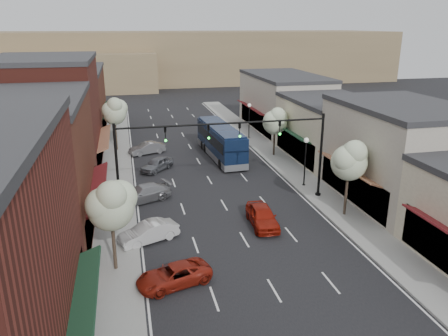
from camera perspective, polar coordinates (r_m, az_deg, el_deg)
ground at (r=27.76m, az=3.80°, el=-11.18°), size 160.00×160.00×0.00m
sidewalk_left at (r=43.77m, az=-13.93°, el=-0.35°), size 2.80×73.00×0.15m
sidewalk_right at (r=46.44m, az=7.22°, el=1.13°), size 2.80×73.00×0.15m
curb_left at (r=43.75m, az=-12.10°, el=-0.22°), size 0.25×73.00×0.17m
curb_right at (r=45.99m, az=5.58°, el=1.02°), size 0.25×73.00×0.17m
bldg_left_midnear at (r=31.26m, az=-25.40°, el=-0.24°), size 10.14×14.10×9.40m
bldg_left_midfar at (r=44.45m, az=-22.02°, el=6.25°), size 10.14×14.10×10.90m
bldg_left_far at (r=60.27m, az=-19.73°, el=8.14°), size 10.14×18.10×8.40m
bldg_right_midnear at (r=37.12m, az=21.87°, el=1.73°), size 9.14×12.10×7.90m
bldg_right_midfar at (r=47.27m, az=13.65°, el=4.94°), size 9.14×12.10×6.40m
bldg_right_far at (r=59.77m, az=7.76°, el=8.47°), size 9.14×16.10×7.40m
hill_far at (r=113.59m, az=-9.62°, el=14.13°), size 120.00×30.00×12.00m
hill_near at (r=103.12m, az=-23.36°, el=11.43°), size 50.00×20.00×8.00m
signal_mast_right at (r=34.82m, az=9.08°, el=3.03°), size 8.22×0.46×7.00m
signal_mast_left at (r=32.42m, az=-9.72°, el=1.86°), size 8.22×0.46×7.00m
tree_right_near at (r=32.51m, az=16.17°, el=1.12°), size 2.85×2.65×5.95m
tree_right_far at (r=46.76m, az=6.74°, el=6.23°), size 2.85×2.65×5.43m
tree_left_near at (r=24.91m, az=-14.52°, el=-4.53°), size 2.85×2.65×5.69m
tree_left_far at (r=49.88m, az=-14.11°, el=7.27°), size 2.85×2.65×6.13m
lamp_post_near at (r=38.29m, az=10.61°, el=1.82°), size 0.44×0.44×4.44m
lamp_post_far at (r=54.30m, az=3.32°, el=6.93°), size 0.44×0.44×4.44m
coach_bus at (r=46.68m, az=-0.45°, el=3.56°), size 3.11×11.37×3.44m
red_hatchback at (r=31.15m, az=5.01°, el=-6.26°), size 1.96×4.42×1.48m
parked_car_a at (r=24.70m, az=-6.58°, el=-13.76°), size 4.50×3.00×1.15m
parked_car_b at (r=29.33m, az=-9.83°, el=-8.28°), size 4.21×2.78×1.31m
parked_car_c at (r=35.78m, az=-10.54°, el=-3.29°), size 5.03×3.48×1.35m
parked_car_d at (r=43.08m, az=-8.76°, el=0.50°), size 3.75×3.86×1.31m
parked_car_e at (r=48.85m, az=-10.02°, el=2.56°), size 4.20×2.65×1.31m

